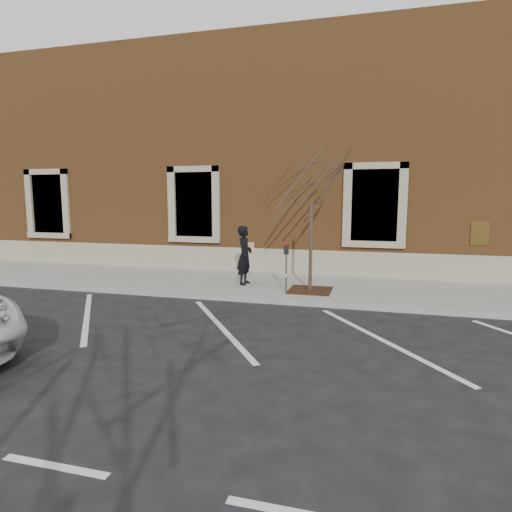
% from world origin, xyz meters
% --- Properties ---
extents(ground, '(120.00, 120.00, 0.00)m').
position_xyz_m(ground, '(0.00, 0.00, 0.00)').
color(ground, '#28282B').
rests_on(ground, ground).
extents(sidewalk_near, '(40.00, 3.50, 0.15)m').
position_xyz_m(sidewalk_near, '(0.00, 1.75, 0.07)').
color(sidewalk_near, '#A5A29B').
rests_on(sidewalk_near, ground).
extents(curb_near, '(40.00, 0.12, 0.15)m').
position_xyz_m(curb_near, '(0.00, -0.05, 0.07)').
color(curb_near, '#9E9E99').
rests_on(curb_near, ground).
extents(parking_stripes, '(28.00, 4.40, 0.01)m').
position_xyz_m(parking_stripes, '(0.00, -2.20, 0.00)').
color(parking_stripes, silver).
rests_on(parking_stripes, ground).
extents(building_civic, '(40.00, 8.62, 8.00)m').
position_xyz_m(building_civic, '(0.00, 7.74, 4.00)').
color(building_civic, brown).
rests_on(building_civic, ground).
extents(man, '(0.43, 0.63, 1.69)m').
position_xyz_m(man, '(-0.55, 1.40, 0.99)').
color(man, black).
rests_on(man, sidewalk_near).
extents(parking_meter, '(0.12, 0.09, 1.33)m').
position_xyz_m(parking_meter, '(0.80, 0.71, 1.07)').
color(parking_meter, '#595B60').
rests_on(parking_meter, sidewalk_near).
extents(tree_grate, '(1.13, 1.13, 0.03)m').
position_xyz_m(tree_grate, '(1.40, 1.01, 0.16)').
color(tree_grate, '#3D2713').
rests_on(tree_grate, sidewalk_near).
extents(sapling, '(2.62, 2.62, 4.37)m').
position_xyz_m(sapling, '(1.40, 1.01, 3.21)').
color(sapling, brown).
rests_on(sapling, sidewalk_near).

